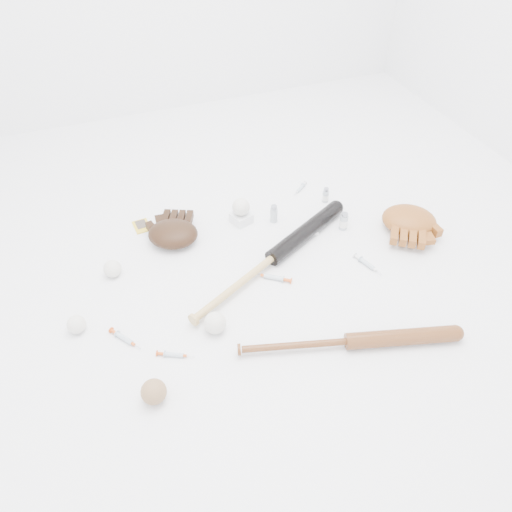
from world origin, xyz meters
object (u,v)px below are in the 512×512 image
object	(u,v)px
bat_dark	(273,257)
bat_wood	(348,341)
glove_dark	(173,234)
pedestal	(241,218)

from	to	relation	value
bat_dark	bat_wood	world-z (taller)	bat_dark
bat_dark	bat_wood	bearing A→B (deg)	-107.51
bat_dark	bat_wood	distance (m)	0.48
bat_wood	glove_dark	world-z (taller)	glove_dark
bat_dark	glove_dark	bearing A→B (deg)	113.73
bat_dark	pedestal	size ratio (longest dim) A/B	11.68
bat_dark	pedestal	xyz separation A→B (m)	(-0.03, 0.30, -0.01)
bat_wood	pedestal	xyz separation A→B (m)	(-0.11, 0.77, -0.01)
bat_wood	pedestal	bearing A→B (deg)	113.73
bat_dark	bat_wood	size ratio (longest dim) A/B	1.16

